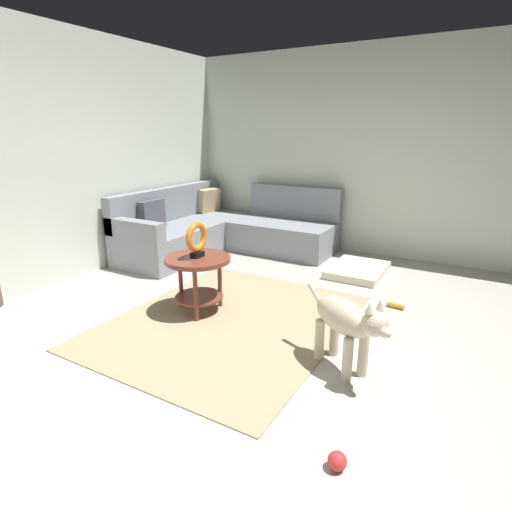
# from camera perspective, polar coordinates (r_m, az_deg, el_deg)

# --- Properties ---
(ground_plane) EXTENTS (6.00, 6.00, 0.10)m
(ground_plane) POSITION_cam_1_polar(r_m,az_deg,el_deg) (3.32, 5.24, -13.53)
(ground_plane) COLOR #B7B2A8
(wall_back) EXTENTS (6.00, 0.12, 2.70)m
(wall_back) POSITION_cam_1_polar(r_m,az_deg,el_deg) (4.87, -28.17, 11.77)
(wall_back) COLOR silver
(wall_back) RESTS_ON ground_plane
(wall_right) EXTENTS (0.12, 6.00, 2.70)m
(wall_right) POSITION_cam_1_polar(r_m,az_deg,el_deg) (5.68, 18.61, 13.37)
(wall_right) COLOR silver
(wall_right) RESTS_ON ground_plane
(area_rug) EXTENTS (2.30, 1.90, 0.01)m
(area_rug) POSITION_cam_1_polar(r_m,az_deg,el_deg) (3.71, -3.70, -9.03)
(area_rug) COLOR tan
(area_rug) RESTS_ON ground_plane
(sectional_couch) EXTENTS (2.20, 2.25, 0.88)m
(sectional_couch) POSITION_cam_1_polar(r_m,az_deg,el_deg) (5.75, -4.64, 3.52)
(sectional_couch) COLOR gray
(sectional_couch) RESTS_ON ground_plane
(side_table) EXTENTS (0.60, 0.60, 0.54)m
(side_table) POSITION_cam_1_polar(r_m,az_deg,el_deg) (3.78, -8.11, -1.92)
(side_table) COLOR brown
(side_table) RESTS_ON ground_plane
(torus_sculpture) EXTENTS (0.28, 0.08, 0.33)m
(torus_sculpture) POSITION_cam_1_polar(r_m,az_deg,el_deg) (3.69, -8.30, 2.40)
(torus_sculpture) COLOR black
(torus_sculpture) RESTS_ON side_table
(dog_bed_mat) EXTENTS (0.80, 0.60, 0.09)m
(dog_bed_mat) POSITION_cam_1_polar(r_m,az_deg,el_deg) (5.02, 14.02, -1.92)
(dog_bed_mat) COLOR beige
(dog_bed_mat) RESTS_ON ground_plane
(dog) EXTENTS (0.49, 0.75, 0.63)m
(dog) POSITION_cam_1_polar(r_m,az_deg,el_deg) (2.91, 12.56, -8.98)
(dog) COLOR beige
(dog) RESTS_ON ground_plane
(dog_toy_ball) EXTENTS (0.10, 0.10, 0.10)m
(dog_toy_ball) POSITION_cam_1_polar(r_m,az_deg,el_deg) (2.33, 11.31, -26.31)
(dog_toy_ball) COLOR red
(dog_toy_ball) RESTS_ON ground_plane
(dog_toy_rope) EXTENTS (0.07, 0.17, 0.05)m
(dog_toy_rope) POSITION_cam_1_polar(r_m,az_deg,el_deg) (4.18, 18.97, -6.59)
(dog_toy_rope) COLOR orange
(dog_toy_rope) RESTS_ON ground_plane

